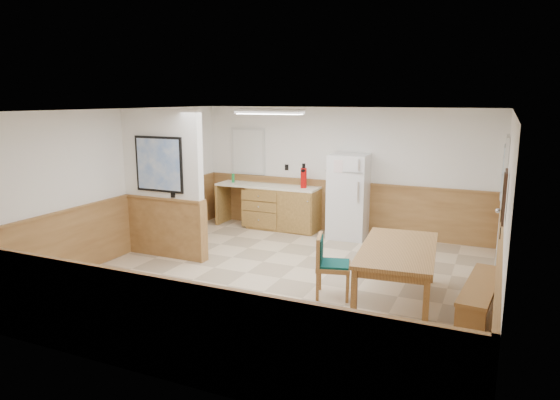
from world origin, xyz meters
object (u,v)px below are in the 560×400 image
at_px(dining_bench, 481,291).
at_px(dining_chair, 327,261).
at_px(soap_bottle, 233,178).
at_px(fire_extinguisher, 304,177).
at_px(refrigerator, 349,196).
at_px(dining_table, 398,254).

xyz_separation_m(dining_bench, dining_chair, (-1.95, -0.10, 0.15)).
distance_m(dining_bench, soap_bottle, 5.94).
relative_size(dining_chair, fire_extinguisher, 1.73).
distance_m(fire_extinguisher, soap_bottle, 1.63).
distance_m(refrigerator, dining_chair, 3.07).
distance_m(dining_chair, soap_bottle, 4.42).
bearing_deg(dining_chair, soap_bottle, 121.13).
distance_m(dining_bench, dining_chair, 1.96).
bearing_deg(dining_bench, dining_table, -179.32).
height_order(dining_bench, dining_chair, dining_chair).
bearing_deg(dining_bench, dining_chair, -171.47).
height_order(refrigerator, soap_bottle, refrigerator).
height_order(dining_chair, soap_bottle, soap_bottle).
distance_m(refrigerator, dining_table, 3.18).
distance_m(dining_chair, fire_extinguisher, 3.47).
bearing_deg(soap_bottle, refrigerator, -1.27).
bearing_deg(dining_table, refrigerator, 112.82).
xyz_separation_m(refrigerator, dining_chair, (0.59, -2.99, -0.32)).
relative_size(refrigerator, soap_bottle, 8.60).
bearing_deg(refrigerator, dining_chair, -82.29).
height_order(refrigerator, dining_table, refrigerator).
xyz_separation_m(refrigerator, soap_bottle, (-2.58, 0.06, 0.18)).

